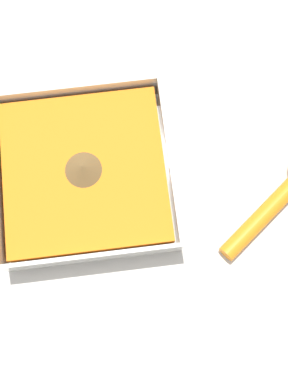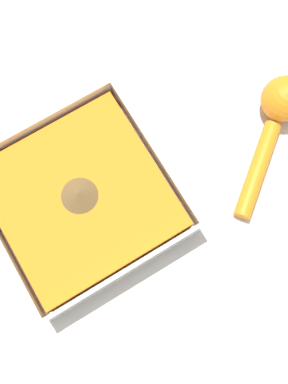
# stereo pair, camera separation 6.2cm
# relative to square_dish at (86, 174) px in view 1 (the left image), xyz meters

# --- Properties ---
(ground_plane) EXTENTS (4.00, 4.00, 0.00)m
(ground_plane) POSITION_rel_square_dish_xyz_m (0.03, 0.01, -0.02)
(ground_plane) COLOR beige
(square_dish) EXTENTS (0.26, 0.26, 0.06)m
(square_dish) POSITION_rel_square_dish_xyz_m (0.00, 0.00, 0.00)
(square_dish) COLOR silver
(square_dish) RESTS_ON ground_plane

